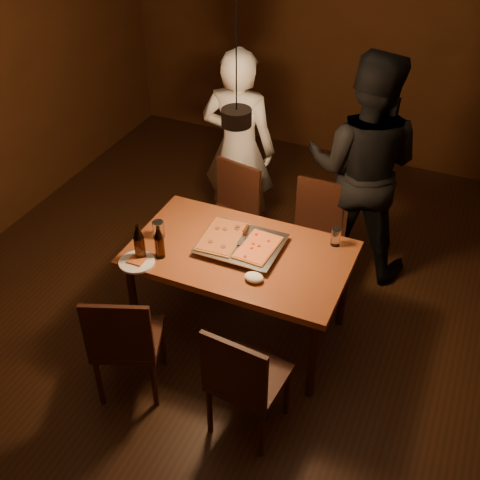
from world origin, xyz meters
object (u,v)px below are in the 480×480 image
at_px(chair_near_right, 243,375).
at_px(beer_bottle_a, 139,242).
at_px(chair_far_right, 317,227).
at_px(pizza_tray, 241,245).
at_px(diner_dark, 363,168).
at_px(chair_near_left, 124,337).
at_px(plate_slice, 137,262).
at_px(dining_table, 240,260).
at_px(diner_white, 239,149).
at_px(beer_bottle_b, 159,242).
at_px(chair_far_left, 231,207).
at_px(pendant_lamp, 236,116).

relative_size(chair_near_right, beer_bottle_a, 1.75).
distance_m(chair_far_right, chair_near_right, 1.60).
xyz_separation_m(pizza_tray, diner_dark, (0.55, 1.09, 0.16)).
relative_size(chair_far_right, pizza_tray, 0.88).
height_order(chair_near_left, plate_slice, chair_near_left).
bearing_deg(plate_slice, chair_near_left, -71.43).
relative_size(dining_table, diner_white, 0.87).
bearing_deg(beer_bottle_b, chair_far_left, 86.75).
bearing_deg(beer_bottle_b, pendant_lamp, 29.30).
bearing_deg(chair_near_left, beer_bottle_a, 85.48).
bearing_deg(chair_near_right, diner_white, 119.48).
bearing_deg(diner_dark, chair_far_left, 18.06).
xyz_separation_m(pizza_tray, beer_bottle_b, (-0.46, -0.30, 0.10)).
xyz_separation_m(dining_table, diner_white, (-0.51, 1.14, 0.19)).
bearing_deg(chair_far_right, beer_bottle_b, 51.32).
bearing_deg(beer_bottle_b, chair_near_right, -33.38).
relative_size(chair_far_left, plate_slice, 2.05).
distance_m(chair_near_left, beer_bottle_a, 0.63).
xyz_separation_m(beer_bottle_a, beer_bottle_b, (0.11, 0.07, -0.02)).
distance_m(diner_dark, pendant_lamp, 1.52).
bearing_deg(chair_near_right, beer_bottle_a, 158.28).
distance_m(chair_far_right, chair_near_left, 1.78).
bearing_deg(diner_white, chair_near_left, 87.52).
bearing_deg(chair_far_left, diner_dark, -147.60).
xyz_separation_m(chair_far_left, pizza_tray, (0.40, -0.73, 0.24)).
xyz_separation_m(chair_far_left, chair_near_left, (-0.02, -1.60, 0.00)).
xyz_separation_m(dining_table, pendant_lamp, (-0.02, -0.01, 1.08)).
height_order(chair_far_left, chair_near_right, same).
bearing_deg(plate_slice, chair_far_right, 52.10).
relative_size(dining_table, beer_bottle_b, 6.06).
distance_m(dining_table, chair_far_left, 0.88).
bearing_deg(beer_bottle_b, beer_bottle_a, -147.36).
bearing_deg(pizza_tray, chair_far_right, 61.98).
distance_m(chair_far_left, diner_white, 0.51).
bearing_deg(diner_dark, diner_white, -3.30).
bearing_deg(beer_bottle_a, plate_slice, -91.26).
distance_m(chair_near_left, beer_bottle_b, 0.66).
distance_m(chair_far_left, beer_bottle_b, 1.09).
bearing_deg(pendant_lamp, beer_bottle_a, -150.03).
distance_m(chair_near_left, diner_dark, 2.23).
bearing_deg(chair_far_right, pizza_tray, 64.50).
xyz_separation_m(chair_far_right, plate_slice, (-0.90, -1.16, 0.22)).
bearing_deg(pendant_lamp, chair_far_right, 66.52).
height_order(dining_table, beer_bottle_b, beer_bottle_b).
bearing_deg(plate_slice, beer_bottle_a, 88.74).
xyz_separation_m(dining_table, chair_near_left, (-0.43, -0.83, -0.14)).
xyz_separation_m(beer_bottle_a, diner_white, (0.07, 1.48, -0.02)).
relative_size(diner_white, pendant_lamp, 1.57).
relative_size(chair_near_left, pizza_tray, 0.99).
distance_m(chair_far_left, chair_near_left, 1.60).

